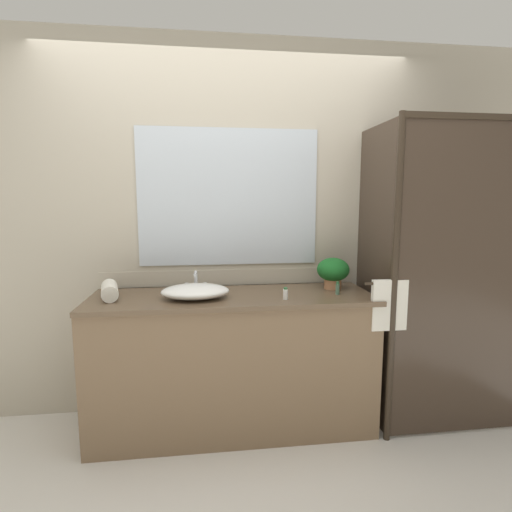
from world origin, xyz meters
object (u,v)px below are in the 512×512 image
Objects in this scene: faucet at (196,285)px; amenity_bottle_lotion at (285,294)px; sink_basin at (195,291)px; rolled_towel_near_edge at (110,290)px; amenity_bottle_body_wash at (338,288)px; potted_plant at (333,271)px.

faucet reaches higher than amenity_bottle_lotion.
amenity_bottle_lotion is at bearing -10.53° from sink_basin.
sink_basin is at bearing -7.15° from rolled_towel_near_edge.
faucet is at bearing 12.35° from rolled_towel_near_edge.
faucet is at bearing 152.71° from amenity_bottle_lotion.
amenity_bottle_body_wash is (0.91, -0.02, -0.00)m from sink_basin.
rolled_towel_near_edge is at bearing 176.68° from amenity_bottle_body_wash.
faucet is 0.77× the size of potted_plant.
rolled_towel_near_edge reaches higher than amenity_bottle_lotion.
amenity_bottle_lotion is 0.90× the size of amenity_bottle_body_wash.
amenity_bottle_body_wash is (0.91, -0.20, -0.01)m from faucet.
rolled_towel_near_edge is (-1.46, -0.09, -0.07)m from potted_plant.
rolled_towel_near_edge reaches higher than amenity_bottle_body_wash.
faucet reaches higher than sink_basin.
faucet is 2.03× the size of amenity_bottle_body_wash.
amenity_bottle_body_wash reaches higher than amenity_bottle_lotion.
potted_plant is at bearing 3.42° from rolled_towel_near_edge.
sink_basin reaches higher than amenity_bottle_lotion.
sink_basin is 1.91× the size of potted_plant.
amenity_bottle_lotion is 1.09m from rolled_towel_near_edge.
sink_basin is at bearing 178.91° from amenity_bottle_body_wash.
amenity_bottle_body_wash is at bearing -12.31° from faucet.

